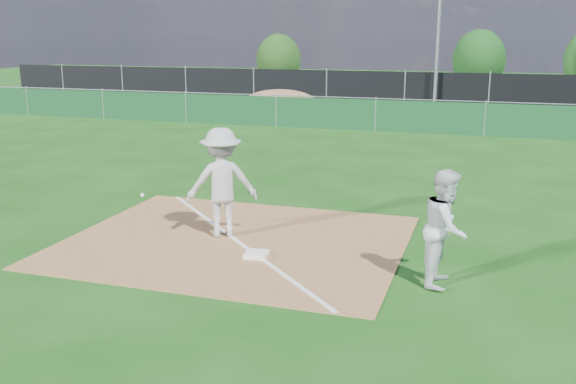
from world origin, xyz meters
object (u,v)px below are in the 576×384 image
object	(u,v)px
car_left	(319,84)
car_right	(532,89)
first_base	(256,254)
car_mid	(366,85)
play_at_first	(222,183)
tree_mid	(479,60)
runner	(446,228)
light_pole	(439,25)
tree_left	(279,60)

from	to	relation	value
car_left	car_right	world-z (taller)	car_right
first_base	car_mid	size ratio (longest dim) A/B	0.08
play_at_first	tree_mid	size ratio (longest dim) A/B	0.63
runner	tree_mid	distance (m)	33.67
light_pole	tree_mid	world-z (taller)	light_pole
tree_mid	play_at_first	bearing A→B (deg)	-96.11
car_left	tree_mid	bearing A→B (deg)	-74.60
car_left	car_mid	world-z (taller)	car_mid
car_mid	car_right	world-z (taller)	car_mid
car_left	light_pole	bearing A→B (deg)	-143.72
light_pole	tree_left	xyz separation A→B (m)	(-11.49, 10.33, -2.15)
light_pole	car_right	size ratio (longest dim) A/B	1.65
first_base	car_right	xyz separation A→B (m)	(5.51, 27.49, 0.65)
play_at_first	runner	world-z (taller)	play_at_first
tree_left	tree_mid	bearing A→B (deg)	3.08
car_left	first_base	bearing A→B (deg)	175.04
car_mid	runner	bearing A→B (deg)	-161.10
play_at_first	car_left	xyz separation A→B (m)	(-5.38, 26.69, -0.35)
light_pole	play_at_first	world-z (taller)	light_pole
car_left	car_right	xyz separation A→B (m)	(11.89, -0.12, 0.04)
car_right	first_base	bearing A→B (deg)	-167.57
play_at_first	car_right	xyz separation A→B (m)	(6.51, 26.57, -0.31)
tree_left	car_right	bearing A→B (deg)	-17.99
car_mid	tree_mid	bearing A→B (deg)	-38.36
car_mid	tree_left	size ratio (longest dim) A/B	1.23
first_base	tree_mid	size ratio (longest dim) A/B	0.10
car_left	car_mid	xyz separation A→B (m)	(2.90, -0.38, 0.07)
tree_mid	car_mid	bearing A→B (deg)	-133.81
play_at_first	runner	bearing A→B (deg)	-15.33
light_pole	car_left	size ratio (longest dim) A/B	2.05
car_mid	tree_mid	xyz separation A→B (m)	(5.96, 6.21, 1.26)
car_right	light_pole	bearing A→B (deg)	161.18
car_left	car_mid	bearing A→B (deg)	-115.39
car_left	tree_left	distance (m)	6.78
runner	car_right	bearing A→B (deg)	-1.16
light_pole	car_left	world-z (taller)	light_pole
runner	tree_mid	size ratio (longest dim) A/B	0.45
car_right	tree_mid	world-z (taller)	tree_mid
light_pole	car_mid	world-z (taller)	light_pole
first_base	car_right	world-z (taller)	car_right
light_pole	tree_mid	xyz separation A→B (m)	(1.64, 11.03, -2.00)
play_at_first	car_mid	bearing A→B (deg)	95.38
light_pole	play_at_first	bearing A→B (deg)	-94.90
first_base	tree_mid	xyz separation A→B (m)	(2.48, 33.44, 1.94)
play_at_first	tree_mid	xyz separation A→B (m)	(3.48, 32.53, 0.97)
car_left	car_mid	size ratio (longest dim) A/B	0.88
light_pole	play_at_first	xyz separation A→B (m)	(-1.84, -21.49, -2.97)
car_left	car_right	bearing A→B (deg)	-108.54
light_pole	car_right	xyz separation A→B (m)	(4.67, 5.08, -3.29)
light_pole	first_base	xyz separation A→B (m)	(-0.84, -22.41, -3.94)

